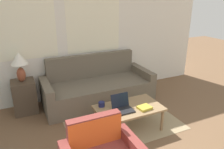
{
  "coord_description": "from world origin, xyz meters",
  "views": [
    {
      "loc": [
        -0.95,
        -0.04,
        2.01
      ],
      "look_at": [
        0.49,
        3.05,
        0.75
      ],
      "focal_mm": 35.0,
      "sensor_mm": 36.0,
      "label": 1
    }
  ],
  "objects_px": {
    "couch": "(97,88)",
    "book_red": "(144,108)",
    "laptop": "(122,107)",
    "cup_navy": "(102,104)",
    "table_lamp": "(19,62)",
    "coffee_table": "(129,110)"
  },
  "relations": [
    {
      "from": "coffee_table",
      "to": "couch",
      "type": "bearing_deg",
      "value": 94.11
    },
    {
      "from": "coffee_table",
      "to": "cup_navy",
      "type": "relative_size",
      "value": 10.29
    },
    {
      "from": "book_red",
      "to": "cup_navy",
      "type": "bearing_deg",
      "value": 148.59
    },
    {
      "from": "table_lamp",
      "to": "laptop",
      "type": "bearing_deg",
      "value": -45.27
    },
    {
      "from": "couch",
      "to": "cup_navy",
      "type": "bearing_deg",
      "value": -107.27
    },
    {
      "from": "book_red",
      "to": "laptop",
      "type": "bearing_deg",
      "value": 160.32
    },
    {
      "from": "coffee_table",
      "to": "book_red",
      "type": "bearing_deg",
      "value": -36.45
    },
    {
      "from": "coffee_table",
      "to": "laptop",
      "type": "xyz_separation_m",
      "value": [
        -0.13,
        -0.03,
        0.09
      ]
    },
    {
      "from": "couch",
      "to": "cup_navy",
      "type": "distance_m",
      "value": 0.99
    },
    {
      "from": "coffee_table",
      "to": "cup_navy",
      "type": "xyz_separation_m",
      "value": [
        -0.37,
        0.2,
        0.08
      ]
    },
    {
      "from": "couch",
      "to": "table_lamp",
      "type": "height_order",
      "value": "table_lamp"
    },
    {
      "from": "cup_navy",
      "to": "book_red",
      "type": "height_order",
      "value": "cup_navy"
    },
    {
      "from": "couch",
      "to": "book_red",
      "type": "distance_m",
      "value": 1.3
    },
    {
      "from": "laptop",
      "to": "couch",
      "type": "bearing_deg",
      "value": 87.61
    },
    {
      "from": "laptop",
      "to": "book_red",
      "type": "height_order",
      "value": "laptop"
    },
    {
      "from": "coffee_table",
      "to": "cup_navy",
      "type": "distance_m",
      "value": 0.43
    },
    {
      "from": "couch",
      "to": "table_lamp",
      "type": "distance_m",
      "value": 1.5
    },
    {
      "from": "cup_navy",
      "to": "laptop",
      "type": "bearing_deg",
      "value": -43.37
    },
    {
      "from": "table_lamp",
      "to": "laptop",
      "type": "relative_size",
      "value": 1.82
    },
    {
      "from": "coffee_table",
      "to": "cup_navy",
      "type": "bearing_deg",
      "value": 151.39
    },
    {
      "from": "coffee_table",
      "to": "book_red",
      "type": "xyz_separation_m",
      "value": [
        0.19,
        -0.14,
        0.06
      ]
    },
    {
      "from": "laptop",
      "to": "cup_navy",
      "type": "bearing_deg",
      "value": 136.63
    }
  ]
}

